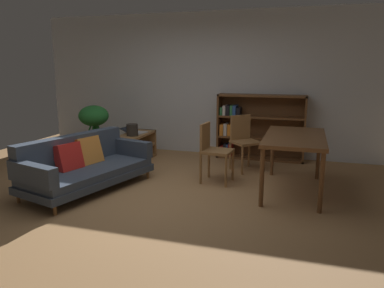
% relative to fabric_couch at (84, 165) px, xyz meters
% --- Properties ---
extents(ground_plane, '(8.16, 8.16, 0.00)m').
position_rel_fabric_couch_xyz_m(ground_plane, '(1.04, -0.04, -0.34)').
color(ground_plane, '#A87A4C').
extents(back_wall_panel, '(6.80, 0.10, 2.70)m').
position_rel_fabric_couch_xyz_m(back_wall_panel, '(1.04, 2.66, 1.01)').
color(back_wall_panel, silver).
rests_on(back_wall_panel, ground_plane).
extents(fabric_couch, '(1.29, 2.01, 0.74)m').
position_rel_fabric_couch_xyz_m(fabric_couch, '(0.00, 0.00, 0.00)').
color(fabric_couch, brown).
rests_on(fabric_couch, ground_plane).
extents(media_console, '(0.40, 1.03, 0.50)m').
position_rel_fabric_couch_xyz_m(media_console, '(0.02, 1.59, -0.09)').
color(media_console, olive).
rests_on(media_console, ground_plane).
extents(open_laptop, '(0.45, 0.36, 0.09)m').
position_rel_fabric_couch_xyz_m(open_laptop, '(-0.02, 1.68, 0.19)').
color(open_laptop, silver).
rests_on(open_laptop, media_console).
extents(desk_speaker, '(0.20, 0.20, 0.21)m').
position_rel_fabric_couch_xyz_m(desk_speaker, '(0.05, 1.43, 0.27)').
color(desk_speaker, '#2D2823').
rests_on(desk_speaker, media_console).
extents(potted_floor_plant, '(0.55, 0.55, 0.98)m').
position_rel_fabric_couch_xyz_m(potted_floor_plant, '(-0.84, 1.66, 0.33)').
color(potted_floor_plant, brown).
rests_on(potted_floor_plant, ground_plane).
extents(dining_table, '(0.79, 1.50, 0.78)m').
position_rel_fabric_couch_xyz_m(dining_table, '(2.81, 0.74, 0.36)').
color(dining_table, brown).
rests_on(dining_table, ground_plane).
extents(dining_chair_near, '(0.45, 0.43, 0.88)m').
position_rel_fabric_couch_xyz_m(dining_chair_near, '(1.66, 0.84, 0.17)').
color(dining_chair_near, olive).
rests_on(dining_chair_near, ground_plane).
extents(dining_chair_far, '(0.58, 0.58, 0.90)m').
position_rel_fabric_couch_xyz_m(dining_chair_far, '(1.98, 1.64, 0.18)').
color(dining_chair_far, olive).
rests_on(dining_chair_far, ground_plane).
extents(bookshelf, '(1.59, 0.34, 1.19)m').
position_rel_fabric_couch_xyz_m(bookshelf, '(2.05, 2.48, 0.25)').
color(bookshelf, brown).
rests_on(bookshelf, ground_plane).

